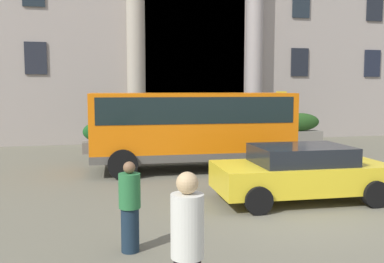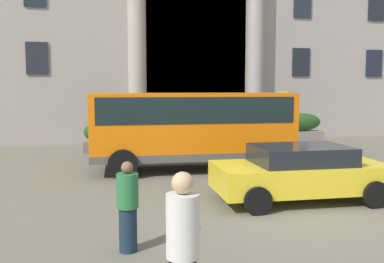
# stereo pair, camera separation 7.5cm
# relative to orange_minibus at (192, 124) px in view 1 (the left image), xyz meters

# --- Properties ---
(ground_plane) EXTENTS (80.00, 64.00, 0.12)m
(ground_plane) POSITION_rel_orange_minibus_xyz_m (1.05, -5.50, -1.60)
(ground_plane) COLOR #63604F
(orange_minibus) EXTENTS (6.65, 2.79, 2.55)m
(orange_minibus) POSITION_rel_orange_minibus_xyz_m (0.00, 0.00, 0.00)
(orange_minibus) COLOR orange
(orange_minibus) RESTS_ON ground_plane
(bus_stop_sign) EXTENTS (0.44, 0.08, 2.59)m
(bus_stop_sign) POSITION_rel_orange_minibus_xyz_m (4.22, 2.18, 0.06)
(bus_stop_sign) COLOR #9E9D18
(bus_stop_sign) RESTS_ON ground_plane
(hedge_planter_far_west) EXTENTS (1.59, 0.86, 1.20)m
(hedge_planter_far_west) POSITION_rel_orange_minibus_xyz_m (1.10, 5.12, -0.96)
(hedge_planter_far_west) COLOR gray
(hedge_planter_far_west) RESTS_ON ground_plane
(hedge_planter_entrance_right) EXTENTS (2.16, 0.75, 1.51)m
(hedge_planter_entrance_right) POSITION_rel_orange_minibus_xyz_m (6.64, 5.19, -0.81)
(hedge_planter_entrance_right) COLOR slate
(hedge_planter_entrance_right) RESTS_ON ground_plane
(hedge_planter_far_east) EXTENTS (1.50, 0.73, 1.32)m
(hedge_planter_far_east) POSITION_rel_orange_minibus_xyz_m (-2.87, 4.61, -0.90)
(hedge_planter_far_east) COLOR #6C6358
(hedge_planter_far_east) RESTS_ON ground_plane
(parked_compact_extra) EXTENTS (4.19, 2.16, 1.34)m
(parked_compact_extra) POSITION_rel_orange_minibus_xyz_m (1.64, -4.41, -0.84)
(parked_compact_extra) COLOR gold
(parked_compact_extra) RESTS_ON ground_plane
(scooter_by_planter) EXTENTS (1.97, 0.62, 0.89)m
(scooter_by_planter) POSITION_rel_orange_minibus_xyz_m (2.39, -2.24, -1.08)
(scooter_by_planter) COLOR black
(scooter_by_planter) RESTS_ON ground_plane
(pedestrian_man_red_shirt) EXTENTS (0.36, 0.36, 1.52)m
(pedestrian_man_red_shirt) POSITION_rel_orange_minibus_xyz_m (-2.66, -6.71, -0.79)
(pedestrian_man_red_shirt) COLOR #162634
(pedestrian_man_red_shirt) RESTS_ON ground_plane
(pedestrian_man_crossing) EXTENTS (0.36, 0.36, 1.83)m
(pedestrian_man_crossing) POSITION_rel_orange_minibus_xyz_m (-2.28, -9.31, -0.61)
(pedestrian_man_crossing) COLOR black
(pedestrian_man_crossing) RESTS_ON ground_plane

